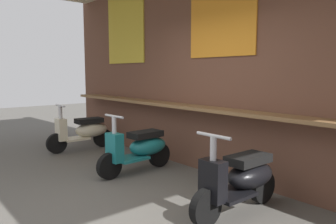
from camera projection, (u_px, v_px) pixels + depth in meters
name	position (u px, v px, depth m)	size (l,w,h in m)	color
ground_plane	(116.00, 209.00, 3.89)	(26.16, 26.16, 0.00)	#56544F
market_stall_facade	(221.00, 50.00, 4.80)	(9.34, 2.82, 3.39)	brown
scooter_cream	(84.00, 131.00, 6.89)	(0.46, 1.40, 0.97)	beige
scooter_teal	(140.00, 148.00, 5.33)	(0.47, 1.40, 0.97)	#197075
scooter_black	(241.00, 179.00, 3.78)	(0.46, 1.40, 0.97)	black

